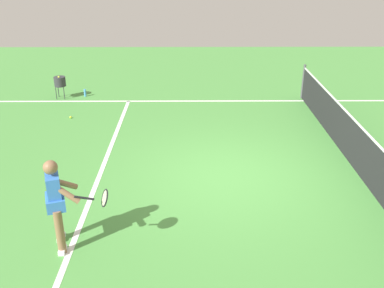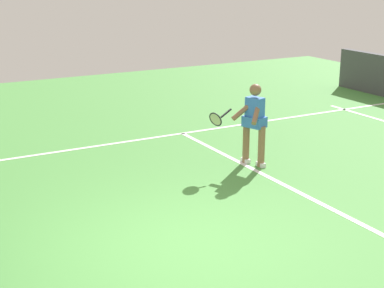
% 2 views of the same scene
% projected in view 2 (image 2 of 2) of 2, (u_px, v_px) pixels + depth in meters
% --- Properties ---
extents(ground_plane, '(26.13, 26.13, 0.00)m').
position_uv_depth(ground_plane, '(175.00, 247.00, 7.84)').
color(ground_plane, '#4C9342').
extents(service_line_marking, '(9.85, 0.10, 0.01)m').
position_uv_depth(service_line_marking, '(331.00, 209.00, 9.09)').
color(service_line_marking, white).
rests_on(service_line_marking, ground).
extents(sideline_right_marking, '(0.10, 18.10, 0.01)m').
position_uv_depth(sideline_right_marking, '(65.00, 151.00, 11.97)').
color(sideline_right_marking, white).
rests_on(sideline_right_marking, ground).
extents(tennis_player, '(0.66, 1.09, 1.55)m').
position_uv_depth(tennis_player, '(253.00, 121.00, 10.89)').
color(tennis_player, '#8C6647').
rests_on(tennis_player, ground).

